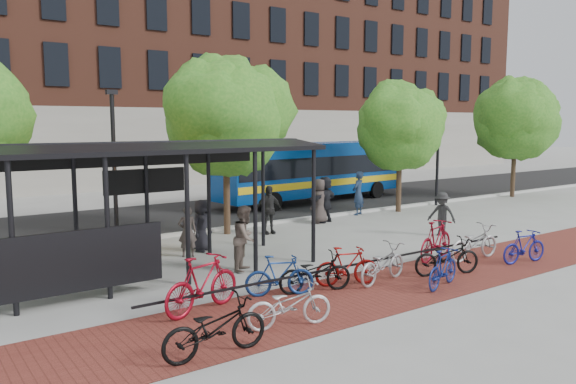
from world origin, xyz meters
TOP-DOWN VIEW (x-y plane):
  - ground at (0.00, 0.00)m, footprint 160.00×160.00m
  - asphalt_street at (0.00, 8.00)m, footprint 160.00×8.00m
  - curb at (0.00, 4.00)m, footprint 160.00×0.25m
  - brick_strip at (-2.00, -5.00)m, footprint 24.00×3.00m
  - bike_rack_rail at (-3.30, -4.10)m, footprint 12.00×0.05m
  - building_brick at (10.00, 26.00)m, footprint 55.00×14.00m
  - bus_shelter at (-8.13, -0.48)m, footprint 10.60×3.07m
  - tree_b at (-2.90, 3.35)m, footprint 5.15×4.20m
  - tree_c at (6.09, 3.35)m, footprint 4.66×3.80m
  - tree_d at (15.10, 3.35)m, footprint 5.39×4.40m
  - lamp_post_left at (-7.00, 3.60)m, footprint 0.35×0.20m
  - lamp_post_right at (9.00, 3.60)m, footprint 0.35×0.20m
  - bus at (4.79, 8.17)m, footprint 11.42×3.41m
  - bike_0 at (-8.55, -6.17)m, footprint 2.01×0.74m
  - bike_1 at (-7.67, -3.95)m, footprint 2.18×1.17m
  - bike_2 at (-6.68, -5.78)m, footprint 1.89×1.02m
  - bike_3 at (-5.68, -3.99)m, footprint 1.69×1.12m
  - bike_4 at (-4.82, -4.24)m, footprint 1.95×1.13m
  - bike_5 at (-3.82, -4.26)m, footprint 1.72×1.05m
  - bike_6 at (-2.89, -4.58)m, footprint 1.99×1.04m
  - bike_7 at (-1.98, -5.76)m, footprint 1.70×0.91m
  - bike_8 at (-0.98, -5.07)m, footprint 2.03×1.25m
  - bike_9 at (0.06, -3.84)m, footprint 2.10×1.09m
  - bike_10 at (1.05, -4.45)m, footprint 2.03×0.77m
  - bike_11 at (1.90, -5.54)m, footprint 1.70×0.74m
  - pedestrian_0 at (-5.03, 1.33)m, footprint 0.96×0.84m
  - pedestrian_1 at (-5.74, 0.87)m, footprint 0.66×0.55m
  - pedestrian_4 at (-1.75, 2.42)m, footprint 1.10×0.60m
  - pedestrian_5 at (1.46, 3.09)m, footprint 1.84×1.06m
  - pedestrian_6 at (1.16, 3.06)m, footprint 0.98×0.73m
  - pedestrian_7 at (3.85, 3.69)m, footprint 0.84×0.71m
  - pedestrian_8 at (-5.12, -1.50)m, footprint 1.12×1.10m
  - pedestrian_9 at (3.17, -1.50)m, footprint 0.90×1.16m

SIDE VIEW (x-z plane):
  - ground at x=0.00m, z-range 0.00..0.00m
  - bike_rack_rail at x=-3.30m, z-range -0.47..0.47m
  - brick_strip at x=-2.00m, z-range 0.00..0.01m
  - asphalt_street at x=0.00m, z-range 0.00..0.01m
  - curb at x=0.00m, z-range 0.00..0.12m
  - bike_2 at x=-6.68m, z-range 0.00..0.94m
  - bike_4 at x=-4.82m, z-range 0.00..0.97m
  - bike_7 at x=-1.98m, z-range 0.00..0.98m
  - bike_11 at x=1.90m, z-range 0.00..0.99m
  - bike_3 at x=-5.68m, z-range 0.00..0.99m
  - bike_6 at x=-2.89m, z-range 0.00..1.00m
  - bike_5 at x=-3.82m, z-range 0.00..1.00m
  - bike_8 at x=-0.98m, z-range 0.00..1.00m
  - bike_0 at x=-8.55m, z-range 0.00..1.05m
  - bike_10 at x=1.05m, z-range 0.00..1.06m
  - bike_9 at x=0.06m, z-range 0.00..1.21m
  - bike_1 at x=-7.67m, z-range 0.00..1.26m
  - pedestrian_1 at x=-5.74m, z-range 0.00..1.56m
  - pedestrian_9 at x=3.17m, z-range 0.00..1.59m
  - pedestrian_0 at x=-5.03m, z-range 0.00..1.65m
  - pedestrian_4 at x=-1.75m, z-range 0.00..1.79m
  - pedestrian_6 at x=1.16m, z-range 0.00..1.81m
  - pedestrian_8 at x=-5.12m, z-range 0.00..1.82m
  - pedestrian_5 at x=1.46m, z-range 0.00..1.89m
  - pedestrian_7 at x=3.85m, z-range 0.00..1.94m
  - bus at x=4.79m, z-range 0.23..3.26m
  - lamp_post_left at x=-7.00m, z-range 0.18..5.31m
  - lamp_post_right at x=9.00m, z-range 0.18..5.31m
  - bus_shelter at x=-8.13m, z-range 1.20..4.80m
  - tree_c at x=6.09m, z-range 1.09..7.02m
  - tree_b at x=-2.90m, z-range 1.22..7.69m
  - tree_d at x=15.10m, z-range 1.19..7.74m
  - building_brick at x=10.00m, z-range 0.00..20.00m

